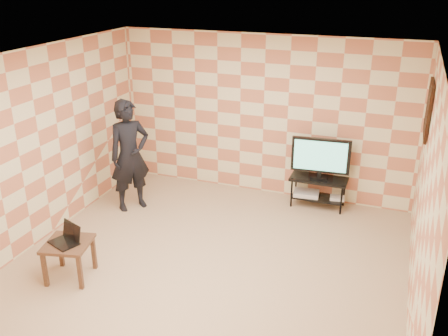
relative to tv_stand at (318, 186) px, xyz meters
The scene contains 14 objects.
floor 2.48m from the tv_stand, 114.91° to the right, with size 5.00×5.00×0.00m, color tan.
wall_back 1.45m from the tv_stand, 165.14° to the left, with size 5.00×0.02×2.70m, color beige.
wall_front 4.94m from the tv_stand, 102.34° to the right, with size 5.00×0.02×2.70m, color beige.
wall_left 4.29m from the tv_stand, 147.79° to the right, with size 0.02×5.00×2.70m, color beige.
wall_right 2.84m from the tv_stand, 56.62° to the right, with size 0.02×5.00×2.70m, color beige.
ceiling 3.39m from the tv_stand, 114.91° to the right, with size 5.00×5.00×0.02m, color white.
wall_art 2.24m from the tv_stand, 25.20° to the right, with size 0.04×0.72×0.72m.
tv_stand is the anchor object (origin of this frame).
tv 0.51m from the tv_stand, 94.38° to the right, with size 0.93×0.20×0.67m.
dvd_player 0.24m from the tv_stand, behind, with size 0.40×0.29×0.07m, color silver.
game_console 0.36m from the tv_stand, ahead, with size 0.23×0.16×0.05m, color silver.
side_table 4.01m from the tv_stand, 129.61° to the right, with size 0.65×0.65×0.50m.
laptop 4.02m from the tv_stand, 129.74° to the right, with size 0.43×0.39×0.24m.
person 3.07m from the tv_stand, 159.25° to the right, with size 0.66×0.43×1.80m, color black.
Camera 1 is at (2.15, -5.23, 3.68)m, focal length 40.00 mm.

